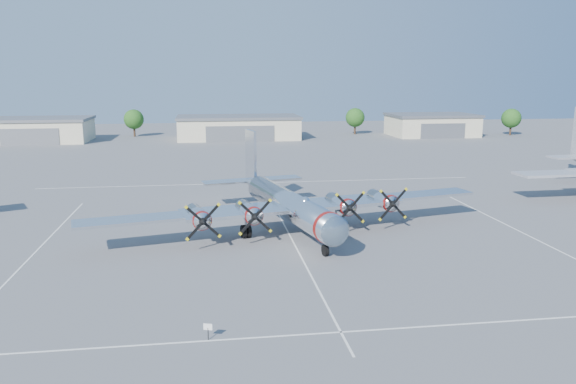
{
  "coord_description": "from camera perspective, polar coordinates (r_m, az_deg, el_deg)",
  "views": [
    {
      "loc": [
        -7.35,
        -51.45,
        14.57
      ],
      "look_at": [
        0.49,
        2.9,
        3.2
      ],
      "focal_mm": 35.0,
      "sensor_mm": 36.0,
      "label": 1
    }
  ],
  "objects": [
    {
      "name": "tree_east",
      "position": [
        144.74,
        6.83,
        7.51
      ],
      "size": [
        4.8,
        4.8,
        6.64
      ],
      "color": "#382619",
      "rests_on": "ground"
    },
    {
      "name": "ground",
      "position": [
        53.98,
        -0.07,
        -3.96
      ],
      "size": [
        260.0,
        260.0,
        0.0
      ],
      "primitive_type": "plane",
      "color": "#5C5C5F",
      "rests_on": "ground"
    },
    {
      "name": "tree_west",
      "position": [
        142.92,
        -15.4,
        7.13
      ],
      "size": [
        4.8,
        4.8,
        6.64
      ],
      "color": "#382619",
      "rests_on": "ground"
    },
    {
      "name": "parking_lines",
      "position": [
        52.31,
        0.2,
        -4.47
      ],
      "size": [
        60.0,
        50.08,
        0.01
      ],
      "color": "silver",
      "rests_on": "ground"
    },
    {
      "name": "main_bomber_b29",
      "position": [
        54.76,
        -0.2,
        -3.73
      ],
      "size": [
        43.72,
        34.46,
        8.59
      ],
      "primitive_type": null,
      "rotation": [
        0.0,
        0.0,
        0.22
      ],
      "color": "white",
      "rests_on": "ground"
    },
    {
      "name": "info_placard",
      "position": [
        32.66,
        -8.13,
        -13.57
      ],
      "size": [
        0.5,
        0.19,
        0.98
      ],
      "rotation": [
        0.0,
        0.0,
        -0.31
      ],
      "color": "black",
      "rests_on": "ground"
    },
    {
      "name": "hangar_east",
      "position": [
        144.92,
        14.38,
        6.64
      ],
      "size": [
        20.6,
        14.6,
        5.4
      ],
      "color": "beige",
      "rests_on": "ground"
    },
    {
      "name": "hangar_west",
      "position": [
        139.13,
        -24.0,
        5.8
      ],
      "size": [
        22.6,
        14.6,
        5.4
      ],
      "color": "beige",
      "rests_on": "ground"
    },
    {
      "name": "tree_far_east",
      "position": [
        151.87,
        21.74,
        6.97
      ],
      "size": [
        4.8,
        4.8,
        6.64
      ],
      "color": "#382619",
      "rests_on": "ground"
    },
    {
      "name": "hangar_center",
      "position": [
        134.14,
        -5.06,
        6.58
      ],
      "size": [
        28.6,
        14.6,
        5.4
      ],
      "color": "beige",
      "rests_on": "ground"
    }
  ]
}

